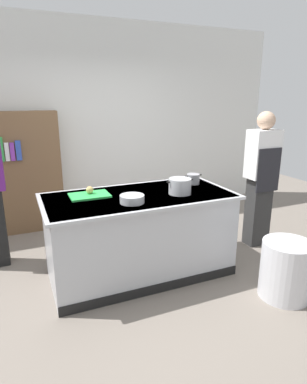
# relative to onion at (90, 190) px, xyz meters

# --- Properties ---
(ground_plane) EXTENTS (10.00, 10.00, 0.00)m
(ground_plane) POSITION_rel_onion_xyz_m (0.47, -0.19, -0.96)
(ground_plane) COLOR slate
(back_wall) EXTENTS (6.40, 0.12, 3.00)m
(back_wall) POSITION_rel_onion_xyz_m (0.47, 1.91, 0.54)
(back_wall) COLOR white
(back_wall) RESTS_ON ground_plane
(counter_island) EXTENTS (1.98, 0.98, 0.90)m
(counter_island) POSITION_rel_onion_xyz_m (0.47, -0.19, -0.49)
(counter_island) COLOR #B7BABF
(counter_island) RESTS_ON ground_plane
(cutting_board) EXTENTS (0.40, 0.28, 0.02)m
(cutting_board) POSITION_rel_onion_xyz_m (-0.01, -0.03, -0.05)
(cutting_board) COLOR green
(cutting_board) RESTS_ON counter_island
(onion) EXTENTS (0.08, 0.08, 0.08)m
(onion) POSITION_rel_onion_xyz_m (0.00, 0.00, 0.00)
(onion) COLOR tan
(onion) RESTS_ON cutting_board
(stock_pot) EXTENTS (0.30, 0.24, 0.16)m
(stock_pot) POSITION_rel_onion_xyz_m (0.89, -0.31, 0.02)
(stock_pot) COLOR #B7BABF
(stock_pot) RESTS_ON counter_island
(sauce_pan) EXTENTS (0.22, 0.15, 0.12)m
(sauce_pan) POSITION_rel_onion_xyz_m (1.22, -0.02, 0.00)
(sauce_pan) COLOR #99999E
(sauce_pan) RESTS_ON counter_island
(mixing_bowl) EXTENTS (0.24, 0.24, 0.08)m
(mixing_bowl) POSITION_rel_onion_xyz_m (0.32, -0.41, -0.02)
(mixing_bowl) COLOR #B7BABF
(mixing_bowl) RESTS_ON counter_island
(trash_bin) EXTENTS (0.48, 0.48, 0.57)m
(trash_bin) POSITION_rel_onion_xyz_m (1.60, -1.17, -0.67)
(trash_bin) COLOR silver
(trash_bin) RESTS_ON ground_plane
(person_chef) EXTENTS (0.38, 0.25, 1.72)m
(person_chef) POSITION_rel_onion_xyz_m (2.16, -0.09, -0.04)
(person_chef) COLOR #2F2F2F
(person_chef) RESTS_ON ground_plane
(bookshelf) EXTENTS (1.10, 0.31, 1.70)m
(bookshelf) POSITION_rel_onion_xyz_m (-0.62, 1.61, -0.11)
(bookshelf) COLOR brown
(bookshelf) RESTS_ON ground_plane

